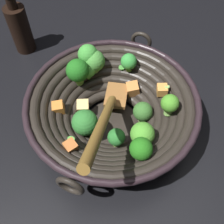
# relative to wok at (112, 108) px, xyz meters

# --- Properties ---
(ground_plane) EXTENTS (4.00, 4.00, 0.00)m
(ground_plane) POSITION_rel_wok_xyz_m (-0.00, 0.00, -0.07)
(ground_plane) COLOR black
(wok) EXTENTS (0.37, 0.43, 0.24)m
(wok) POSITION_rel_wok_xyz_m (0.00, 0.00, 0.00)
(wok) COLOR black
(wok) RESTS_ON ground
(soy_sauce_bottle) EXTENTS (0.06, 0.06, 0.18)m
(soy_sauce_bottle) POSITION_rel_wok_xyz_m (0.30, -0.21, 0.01)
(soy_sauce_bottle) COLOR black
(soy_sauce_bottle) RESTS_ON ground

